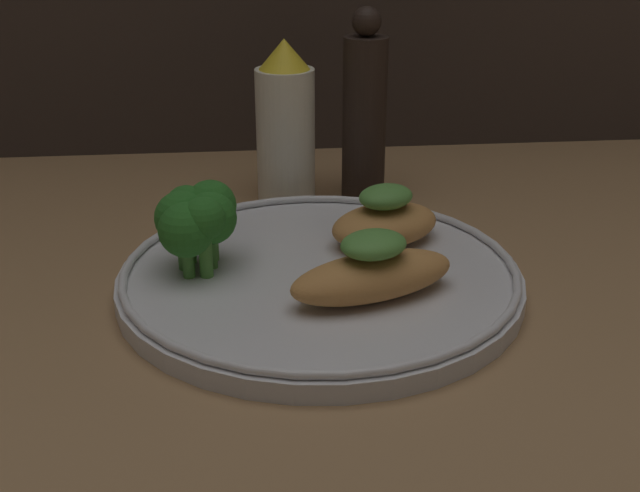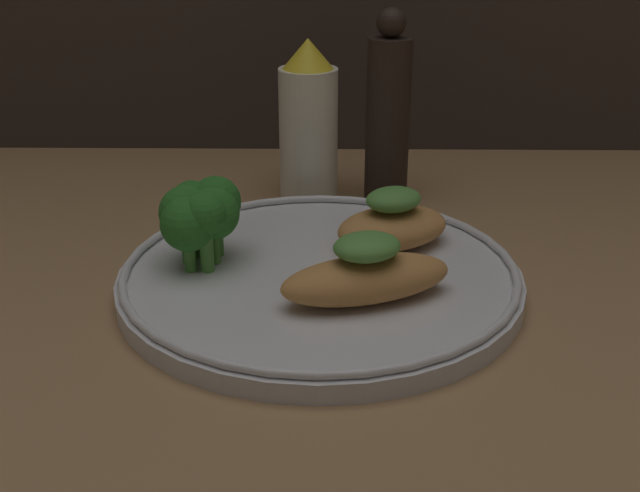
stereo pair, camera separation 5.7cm
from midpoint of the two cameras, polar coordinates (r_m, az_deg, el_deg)
name	(u,v)px [view 1 (the left image)]	position (r cm, az deg, el deg)	size (l,w,h in cm)	color
ground_plane	(320,295)	(58.65, -2.78, -3.54)	(180.00, 180.00, 1.00)	#936D47
plate	(320,276)	(57.98, -2.81, -2.24)	(29.13, 29.13, 2.00)	silver
grilled_meat_front	(373,272)	(53.37, 0.73, -1.94)	(12.67, 8.13, 4.73)	#BC7F42
grilled_meat_middle	(385,221)	(61.78, 2.02, 1.75)	(10.61, 9.17, 4.67)	#BC7F42
broccoli_bunch	(196,218)	(57.78, -11.59, 1.89)	(5.84, 6.61, 6.20)	#4C8E38
sauce_bottle	(285,125)	(73.60, -4.71, 8.57)	(5.36, 5.36, 14.75)	silver
pepper_grinder	(364,112)	(73.79, 0.95, 9.44)	(4.02, 4.02, 17.39)	black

